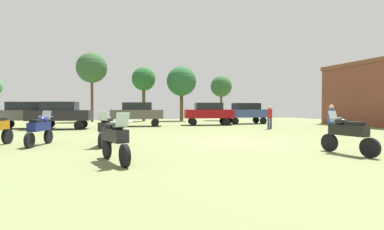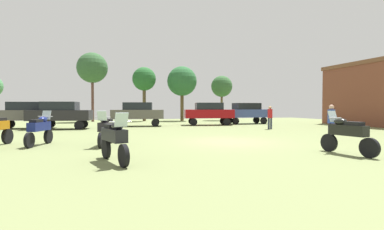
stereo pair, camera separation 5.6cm
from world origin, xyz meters
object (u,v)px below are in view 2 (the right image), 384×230
Objects in this scene: tree_4 at (92,68)px; motorcycle_2 at (106,128)px; car_5 at (60,113)px; tree_5 at (182,81)px; motorcycle_4 at (114,138)px; car_2 at (209,112)px; motorcycle_1 at (40,128)px; tree_2 at (222,87)px; car_3 at (246,112)px; tree_3 at (144,80)px; person_2 at (331,120)px; car_1 at (27,113)px; car_4 at (138,112)px; person_1 at (270,116)px; motorcycle_7 at (347,133)px.

motorcycle_2 is at bearing -86.21° from tree_4.
car_5 is 15.83m from tree_5.
motorcycle_4 is at bearing -158.48° from car_5.
tree_4 reaches higher than motorcycle_4.
motorcycle_2 is at bearing 154.11° from car_2.
tree_2 is (16.22, 19.38, 3.39)m from motorcycle_1.
car_3 is at bearing 53.25° from motorcycle_1.
tree_3 is at bearing 47.53° from car_3.
motorcycle_1 is 13.19m from person_2.
person_2 is 23.16m from tree_3.
car_2 is (11.52, 10.99, 0.45)m from motorcycle_1.
tree_3 is (-6.14, 22.02, 3.75)m from person_2.
tree_4 is at bearing 178.28° from tree_3.
car_1 is 0.98× the size of car_4.
person_2 is (-1.08, -7.14, 0.02)m from person_1.
motorcycle_2 is 12.39m from car_4.
tree_4 reaches higher than person_1.
person_1 reaches higher than motorcycle_4.
person_1 is 16.96m from tree_3.
car_5 is 15.31m from person_1.
motorcycle_7 is at bearing -11.41° from motorcycle_1.
car_2 reaches higher than motorcycle_2.
motorcycle_2 is at bearing 178.76° from car_4.
tree_2 is (0.57, 7.58, 2.94)m from car_3.
person_1 is at bearing -78.86° from tree_5.
car_4 is (-10.39, -0.51, 0.00)m from car_3.
car_5 is 0.73× the size of tree_3.
tree_5 is (10.00, -0.61, -1.26)m from tree_4.
car_2 is at bearing -41.90° from tree_4.
car_5 is 2.66× the size of person_1.
motorcycle_1 is 15.93m from car_2.
motorcycle_1 is 20.88m from tree_4.
car_4 is (5.26, 11.29, 0.45)m from motorcycle_1.
car_5 is at bearing -125.47° from tree_3.
car_1 is 13.87m from tree_3.
car_4 is 10.83m from tree_4.
car_1 reaches higher than person_2.
car_3 and car_4 have the same top height.
motorcycle_2 is at bearing -154.81° from car_5.
person_2 is (10.15, 2.75, 0.29)m from motorcycle_4.
tree_2 reaches higher than car_4.
car_1 is 1.03× the size of car_3.
motorcycle_2 is at bearing 140.74° from motorcycle_7.
person_2 is (13.03, -2.00, 0.29)m from motorcycle_1.
tree_4 is at bearing 176.48° from tree_5.
car_2 is 10.05m from tree_2.
motorcycle_1 is at bearing -119.94° from tree_5.
car_4 is 15.40m from person_2.
car_3 is at bearing -30.25° from tree_4.
motorcycle_2 reaches higher than motorcycle_4.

